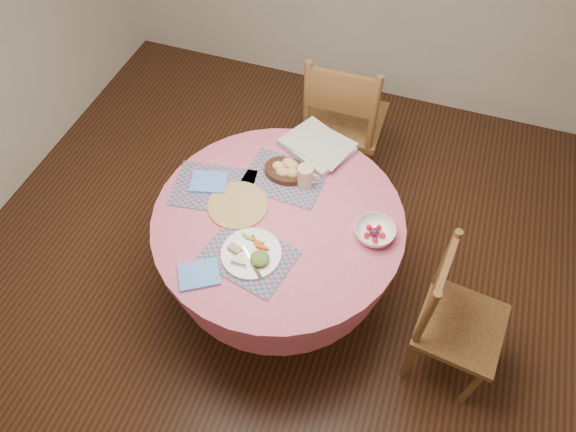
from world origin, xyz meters
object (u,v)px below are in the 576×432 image
wicker_trivet (238,205)px  latte_mug (306,176)px  bread_bowl (286,169)px  dining_table (279,239)px  chair_back (343,120)px  dinner_plate (252,254)px  chair_right (453,318)px  fruit_bowl (375,232)px

wicker_trivet → latte_mug: latte_mug is taller
wicker_trivet → bread_bowl: (0.16, 0.28, 0.03)m
dining_table → bread_bowl: (-0.05, 0.28, 0.23)m
chair_back → dinner_plate: 1.26m
chair_back → bread_bowl: (-0.13, -0.71, 0.24)m
wicker_trivet → latte_mug: bearing=41.0°
chair_right → latte_mug: bearing=75.4°
chair_right → wicker_trivet: bearing=91.7°
latte_mug → fruit_bowl: bearing=-25.7°
latte_mug → fruit_bowl: latte_mug is taller
dining_table → fruit_bowl: bearing=5.3°
chair_right → wicker_trivet: chair_right is taller
chair_right → dining_table: bearing=90.5°
dining_table → bread_bowl: size_ratio=5.39×
dinner_plate → chair_back: bearing=84.9°
chair_right → bread_bowl: 1.10m
chair_right → fruit_bowl: (-0.46, 0.15, 0.31)m
dining_table → fruit_bowl: fruit_bowl is taller
chair_back → fruit_bowl: chair_back is taller
wicker_trivet → dining_table: bearing=-0.0°
chair_right → dinner_plate: chair_right is taller
chair_right → fruit_bowl: 0.58m
chair_right → latte_mug: chair_right is taller
chair_back → fruit_bowl: 1.05m
dining_table → wicker_trivet: (-0.21, 0.00, 0.20)m
dining_table → fruit_bowl: 0.52m
latte_mug → dinner_plate: bearing=-101.5°
bread_bowl → fruit_bowl: (0.52, -0.23, -0.01)m
dinner_plate → bread_bowl: size_ratio=1.22×
dining_table → chair_back: bearing=85.7°
chair_back → chair_right: bearing=127.4°
latte_mug → fruit_bowl: 0.45m
wicker_trivet → chair_right: bearing=-5.1°
fruit_bowl → bread_bowl: bearing=155.9°
fruit_bowl → wicker_trivet: bearing=-176.4°
chair_back → dinner_plate: bearing=84.2°
bread_bowl → chair_right: bearing=-21.1°
chair_right → fruit_bowl: bearing=79.3°
dinner_plate → bread_bowl: bearing=91.8°
dining_table → wicker_trivet: wicker_trivet is taller
dinner_plate → latte_mug: size_ratio=2.32×
chair_right → dinner_plate: size_ratio=3.21×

